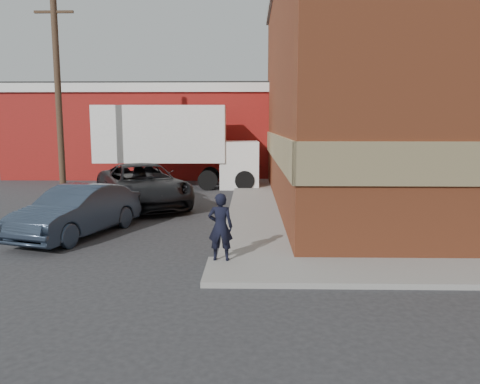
% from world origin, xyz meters
% --- Properties ---
extents(ground, '(90.00, 90.00, 0.00)m').
position_xyz_m(ground, '(0.00, 0.00, 0.00)').
color(ground, '#28282B').
rests_on(ground, ground).
extents(brick_building, '(14.25, 18.25, 9.36)m').
position_xyz_m(brick_building, '(8.50, 9.00, 4.68)').
color(brick_building, '#974627').
rests_on(brick_building, ground).
extents(sidewalk_west, '(1.80, 18.00, 0.12)m').
position_xyz_m(sidewalk_west, '(0.60, 9.00, 0.06)').
color(sidewalk_west, gray).
rests_on(sidewalk_west, ground).
extents(warehouse, '(16.30, 8.30, 5.60)m').
position_xyz_m(warehouse, '(-6.00, 20.00, 2.81)').
color(warehouse, maroon).
rests_on(warehouse, ground).
extents(utility_pole, '(2.00, 0.26, 9.00)m').
position_xyz_m(utility_pole, '(-7.50, 9.00, 4.75)').
color(utility_pole, '#4C3726').
rests_on(utility_pole, ground).
extents(man, '(0.58, 0.40, 1.54)m').
position_xyz_m(man, '(-0.20, -0.25, 0.89)').
color(man, black).
rests_on(man, sidewalk_south).
extents(sedan, '(2.79, 4.65, 1.45)m').
position_xyz_m(sedan, '(-4.47, 2.51, 0.72)').
color(sedan, '#2E3A4D').
rests_on(sedan, ground).
extents(suv_a, '(5.13, 6.60, 1.67)m').
position_xyz_m(suv_a, '(-3.74, 7.46, 0.83)').
color(suv_a, black).
rests_on(suv_a, ground).
extents(box_truck, '(8.40, 2.76, 4.11)m').
position_xyz_m(box_truck, '(-3.20, 13.16, 2.37)').
color(box_truck, white).
rests_on(box_truck, ground).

